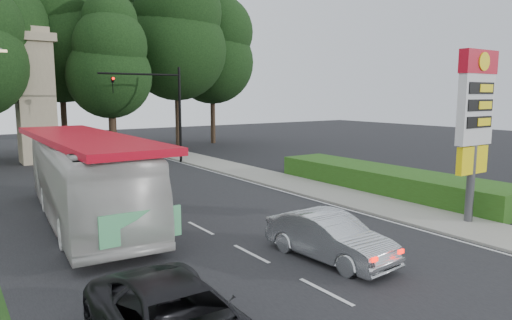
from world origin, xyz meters
TOP-DOWN VIEW (x-y plane):
  - ground at (0.00, 0.00)m, footprint 120.00×120.00m
  - road_surface at (0.00, 12.00)m, footprint 14.00×80.00m
  - sidewalk_right at (8.50, 12.00)m, footprint 3.00×80.00m
  - hedge at (11.50, 8.00)m, footprint 3.00×14.00m
  - gas_station_pylon at (9.20, 1.99)m, footprint 2.10×0.45m
  - traffic_signal_mast at (5.68, 24.00)m, footprint 6.10×0.35m
  - monument at (-2.00, 30.00)m, footprint 3.00×3.00m
  - tree_center_right at (1.00, 35.00)m, footprint 9.24×9.24m
  - tree_east_near at (6.00, 37.00)m, footprint 8.12×8.12m
  - tree_east_mid at (11.00, 33.00)m, footprint 9.52×9.52m
  - tree_far_east at (16.00, 35.00)m, footprint 8.68×8.68m
  - tree_monument_right at (3.50, 29.50)m, footprint 6.72×6.72m
  - transit_bus at (-3.29, 11.16)m, footprint 3.99×12.91m
  - sedan_silver at (1.78, 2.23)m, footprint 1.89×4.57m

SIDE VIEW (x-z plane):
  - ground at x=0.00m, z-range 0.00..0.00m
  - road_surface at x=0.00m, z-range 0.00..0.02m
  - sidewalk_right at x=8.50m, z-range 0.00..0.12m
  - hedge at x=11.50m, z-range 0.00..1.20m
  - sedan_silver at x=1.78m, z-range 0.00..1.47m
  - transit_bus at x=-3.29m, z-range 0.00..3.54m
  - gas_station_pylon at x=9.20m, z-range 1.02..7.87m
  - traffic_signal_mast at x=5.68m, z-range 1.07..8.27m
  - monument at x=-2.00m, z-range 0.08..10.13m
  - tree_monument_right at x=3.50m, z-range 1.41..14.61m
  - tree_east_near at x=6.00m, z-range 1.71..17.66m
  - tree_far_east at x=16.00m, z-range 1.83..18.88m
  - tree_center_right at x=1.00m, z-range 1.94..20.09m
  - tree_east_mid at x=11.00m, z-range 2.00..20.70m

